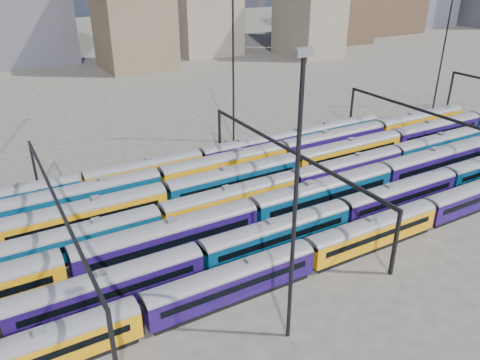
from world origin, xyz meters
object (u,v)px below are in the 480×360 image
rake_1 (343,211)px  rake_2 (252,212)px  mast_2 (295,200)px  rake_0 (232,279)px

rake_1 → rake_2: bearing=153.8°
rake_1 → mast_2: size_ratio=4.59×
rake_1 → mast_2: mast_2 is taller
rake_2 → mast_2: size_ratio=5.17×
rake_2 → mast_2: (-6.48, -17.00, 11.11)m
rake_2 → mast_2: 21.32m
rake_1 → mast_2: (-16.67, -12.00, 11.44)m
rake_0 → rake_2: size_ratio=0.99×
rake_1 → mast_2: bearing=-144.2°
rake_2 → rake_0: bearing=-130.0°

